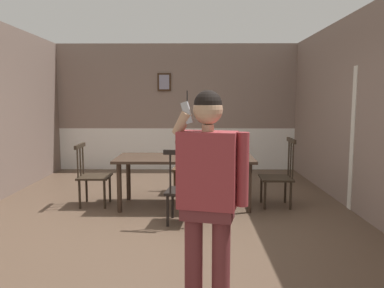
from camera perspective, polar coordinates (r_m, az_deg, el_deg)
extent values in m
plane|color=brown|center=(5.06, -4.47, -11.81)|extent=(8.35, 8.35, 0.00)
cube|color=gray|center=(8.58, -2.39, 8.86)|extent=(5.57, 0.12, 1.92)
cube|color=white|center=(8.66, -2.34, -0.71)|extent=(5.57, 0.14, 0.96)
cube|color=white|center=(8.58, -2.37, 2.45)|extent=(5.57, 0.05, 0.06)
cube|color=#382314|center=(8.53, -4.31, 9.51)|extent=(0.31, 0.03, 0.40)
cube|color=#8F8DA6|center=(8.52, -4.32, 9.51)|extent=(0.23, 0.01, 0.32)
cube|color=gray|center=(5.33, 26.85, 4.24)|extent=(0.12, 7.59, 2.88)
cube|color=silver|center=(5.88, 23.71, 0.74)|extent=(0.06, 0.12, 2.10)
cube|color=#38281E|center=(5.60, -1.10, -2.21)|extent=(2.07, 0.92, 0.04)
cylinder|color=#38281E|center=(5.44, -11.15, -6.65)|extent=(0.07, 0.07, 0.72)
cylinder|color=#38281E|center=(5.37, 8.84, -6.77)|extent=(0.07, 0.07, 0.72)
cylinder|color=#38281E|center=(6.11, -9.78, -5.14)|extent=(0.07, 0.07, 0.72)
cylinder|color=#38281E|center=(6.05, 7.92, -5.22)|extent=(0.07, 0.07, 0.72)
cube|color=#513823|center=(6.44, -0.84, -3.82)|extent=(0.50, 0.50, 0.03)
cube|color=#513823|center=(6.58, -0.62, 0.27)|extent=(0.46, 0.09, 0.06)
cylinder|color=#513823|center=(6.59, 0.57, -1.44)|extent=(0.02, 0.02, 0.45)
cylinder|color=#513823|center=(6.61, -0.62, -1.42)|extent=(0.02, 0.02, 0.45)
cylinder|color=#513823|center=(6.62, -1.80, -1.40)|extent=(0.02, 0.02, 0.45)
cylinder|color=#513823|center=(6.29, 0.62, -6.13)|extent=(0.04, 0.04, 0.41)
cylinder|color=#513823|center=(6.33, -2.71, -6.04)|extent=(0.04, 0.04, 0.41)
cylinder|color=#513823|center=(6.64, 0.94, -5.43)|extent=(0.04, 0.04, 0.41)
cylinder|color=#513823|center=(6.69, -2.21, -5.35)|extent=(0.04, 0.04, 0.41)
cube|color=#2D2319|center=(5.77, 12.82, -5.15)|extent=(0.48, 0.48, 0.03)
cube|color=#2D2319|center=(5.73, 15.08, 0.53)|extent=(0.05, 0.47, 0.06)
cylinder|color=#2D2319|center=(5.63, 15.31, -2.32)|extent=(0.02, 0.02, 0.59)
cylinder|color=#2D2319|center=(5.76, 15.00, -2.10)|extent=(0.02, 0.02, 0.59)
cylinder|color=#2D2319|center=(5.90, 14.70, -1.89)|extent=(0.02, 0.02, 0.59)
cylinder|color=#2D2319|center=(5.61, 11.21, -7.81)|extent=(0.04, 0.04, 0.42)
cylinder|color=#2D2319|center=(5.97, 10.65, -6.91)|extent=(0.04, 0.04, 0.42)
cylinder|color=#2D2319|center=(5.68, 14.98, -7.73)|extent=(0.04, 0.04, 0.42)
cylinder|color=#2D2319|center=(6.04, 14.20, -6.85)|extent=(0.04, 0.04, 0.42)
cube|color=black|center=(4.87, -1.42, -7.28)|extent=(0.48, 0.48, 0.03)
cube|color=black|center=(4.58, -1.82, -1.31)|extent=(0.43, 0.09, 0.06)
cylinder|color=black|center=(4.65, -3.37, -4.30)|extent=(0.02, 0.02, 0.55)
cylinder|color=black|center=(4.62, -1.81, -4.34)|extent=(0.02, 0.02, 0.55)
cylinder|color=black|center=(4.61, -0.24, -4.39)|extent=(0.02, 0.02, 0.55)
cylinder|color=black|center=(5.12, -3.02, -9.14)|extent=(0.04, 0.04, 0.41)
cylinder|color=black|center=(5.07, 0.82, -9.30)|extent=(0.04, 0.04, 0.41)
cylinder|color=black|center=(4.80, -3.78, -10.25)|extent=(0.04, 0.04, 0.41)
cylinder|color=black|center=(4.75, 0.32, -10.43)|extent=(0.04, 0.04, 0.41)
cube|color=#2D2319|center=(5.86, -14.78, -4.89)|extent=(0.47, 0.47, 0.03)
cube|color=#2D2319|center=(5.84, -16.93, -0.29)|extent=(0.05, 0.46, 0.06)
cylinder|color=#2D2319|center=(6.01, -16.48, -2.16)|extent=(0.02, 0.02, 0.49)
cylinder|color=#2D2319|center=(5.87, -16.86, -2.37)|extent=(0.02, 0.02, 0.49)
cylinder|color=#2D2319|center=(5.74, -17.25, -2.58)|extent=(0.02, 0.02, 0.49)
cylinder|color=#2D2319|center=(6.05, -12.56, -6.72)|extent=(0.04, 0.04, 0.43)
cylinder|color=#2D2319|center=(5.70, -13.35, -7.58)|extent=(0.04, 0.04, 0.43)
cylinder|color=#2D2319|center=(6.13, -15.97, -6.62)|extent=(0.04, 0.04, 0.43)
cylinder|color=#2D2319|center=(5.79, -16.96, -7.46)|extent=(0.04, 0.04, 0.43)
cylinder|color=brown|center=(2.95, 4.50, -17.38)|extent=(0.14, 0.14, 0.81)
cylinder|color=brown|center=(2.99, 0.25, -17.02)|extent=(0.14, 0.14, 0.81)
cube|color=brown|center=(2.83, 2.40, -10.28)|extent=(0.43, 0.30, 0.12)
cube|color=#993338|center=(2.76, 2.43, -3.99)|extent=(0.47, 0.33, 0.57)
cylinder|color=#993338|center=(2.72, 7.82, -3.90)|extent=(0.09, 0.09, 0.54)
cylinder|color=tan|center=(2.75, -1.56, 3.23)|extent=(0.18, 0.16, 0.20)
cylinder|color=tan|center=(2.72, 2.46, 2.48)|extent=(0.09, 0.09, 0.05)
sphere|color=tan|center=(2.71, 2.48, 5.31)|extent=(0.22, 0.22, 0.22)
sphere|color=black|center=(2.71, 2.48, 6.12)|extent=(0.21, 0.21, 0.21)
cube|color=#B7B7BC|center=(2.72, -0.75, 4.86)|extent=(0.10, 0.06, 0.17)
cylinder|color=black|center=(2.71, -0.76, 7.39)|extent=(0.01, 0.01, 0.08)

